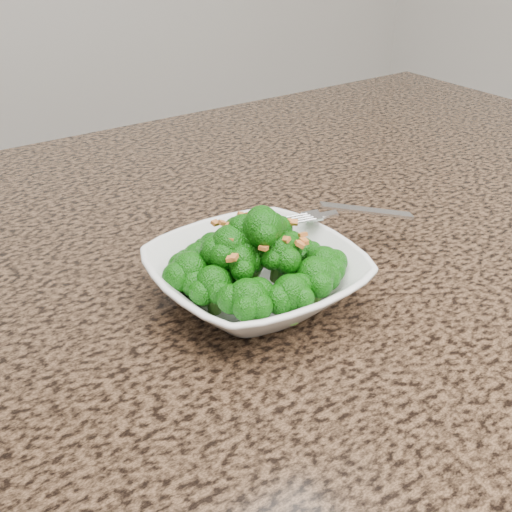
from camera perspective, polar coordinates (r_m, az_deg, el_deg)
granite_counter at (r=0.71m, az=-2.38°, el=-2.08°), size 1.64×1.04×0.03m
bowl at (r=0.63m, az=-0.00°, el=-1.98°), size 0.20×0.20×0.05m
broccoli_pile at (r=0.61m, az=-0.00°, el=2.69°), size 0.18×0.18×0.07m
garlic_topping at (r=0.59m, az=-0.00°, el=5.81°), size 0.11×0.11×0.01m
fork at (r=0.70m, az=6.59°, el=3.77°), size 0.18×0.10×0.01m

